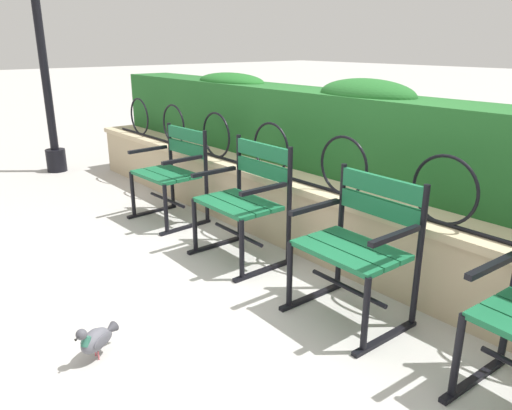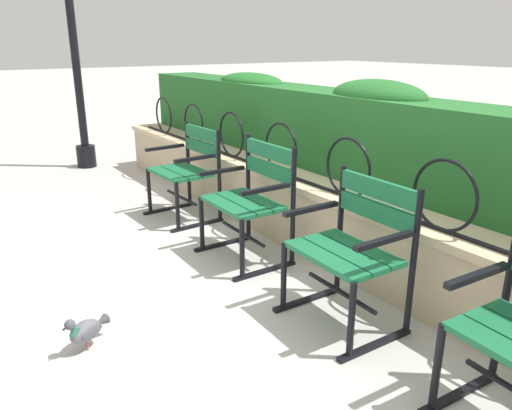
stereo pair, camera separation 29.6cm
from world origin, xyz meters
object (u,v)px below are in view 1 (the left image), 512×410
Objects in this scene: park_chair_leftmost at (173,171)px; lamppost at (40,34)px; park_chair_centre_right at (359,243)px; park_chair_centre_left at (246,198)px; pigeon_near_chairs at (96,339)px.

lamppost is (-2.50, -0.24, 1.19)m from park_chair_leftmost.
park_chair_leftmost is 2.16m from park_chair_centre_right.
park_chair_leftmost is at bearing 179.30° from park_chair_centre_left.
park_chair_centre_right reaches higher than pigeon_near_chairs.
pigeon_near_chairs is at bearing -41.45° from park_chair_leftmost.
lamppost reaches higher than park_chair_centre_right.
lamppost reaches higher than park_chair_centre_left.
pigeon_near_chairs is (1.60, -1.41, -0.35)m from park_chair_leftmost.
park_chair_centre_left reaches higher than park_chair_centre_right.
lamppost is (-4.67, -0.21, 1.19)m from park_chair_centre_right.
park_chair_leftmost is 0.99× the size of park_chair_centre_right.
lamppost is at bearing -177.42° from park_chair_centre_right.
park_chair_leftmost is 2.16m from pigeon_near_chairs.
lamppost is at bearing -174.44° from park_chair_leftmost.
park_chair_centre_right is 0.27× the size of lamppost.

